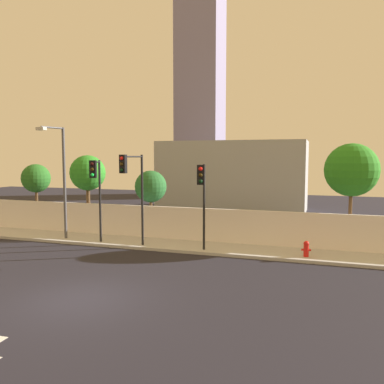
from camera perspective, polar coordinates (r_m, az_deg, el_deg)
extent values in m
plane|color=#22202A|center=(14.18, -15.74, -14.66)|extent=(80.00, 80.00, 0.00)
cube|color=#B5B5B5|center=(21.18, -3.15, -7.66)|extent=(36.00, 2.40, 0.15)
cube|color=silver|center=(22.17, -1.94, -4.51)|extent=(36.00, 0.18, 1.80)
cylinder|color=black|center=(21.90, -13.11, -1.30)|extent=(0.12, 0.12, 4.42)
cylinder|color=black|center=(21.32, -13.65, 4.20)|extent=(0.28, 0.95, 0.08)
cube|color=black|center=(20.88, -14.07, 3.21)|extent=(0.37, 0.27, 0.90)
sphere|color=black|center=(20.76, -14.20, 3.95)|extent=(0.18, 0.18, 0.18)
sphere|color=#33260A|center=(20.76, -14.18, 3.17)|extent=(0.18, 0.18, 0.18)
sphere|color=#19F24C|center=(20.77, -14.17, 2.40)|extent=(0.18, 0.18, 0.18)
cylinder|color=black|center=(19.53, 1.74, -2.20)|extent=(0.12, 0.12, 4.24)
cylinder|color=black|center=(18.59, 1.53, 3.68)|extent=(0.39, 1.57, 0.08)
cube|color=black|center=(17.81, 1.28, 2.49)|extent=(0.37, 0.26, 0.90)
sphere|color=red|center=(17.68, 1.25, 3.35)|extent=(0.18, 0.18, 0.18)
sphere|color=#33260A|center=(17.69, 1.24, 2.44)|extent=(0.18, 0.18, 0.18)
sphere|color=black|center=(17.71, 1.24, 1.54)|extent=(0.18, 0.18, 0.18)
cylinder|color=black|center=(20.70, -7.18, -1.17)|extent=(0.12, 0.12, 4.71)
cylinder|color=black|center=(19.92, -8.54, 5.06)|extent=(0.32, 1.58, 0.08)
cube|color=black|center=(19.28, -9.89, 4.00)|extent=(0.37, 0.25, 0.90)
sphere|color=red|center=(19.18, -10.12, 4.80)|extent=(0.18, 0.18, 0.18)
sphere|color=#33260A|center=(19.19, -10.11, 3.96)|extent=(0.18, 0.18, 0.18)
sphere|color=black|center=(19.20, -10.09, 3.13)|extent=(0.18, 0.18, 0.18)
cylinder|color=#4C4C51|center=(23.31, -17.89, 1.19)|extent=(0.16, 0.16, 6.22)
cylinder|color=#4C4C51|center=(22.85, -19.48, 8.75)|extent=(0.42, 1.42, 0.10)
cube|color=beige|center=(22.40, -20.91, 8.53)|extent=(0.64, 0.37, 0.16)
cylinder|color=red|center=(19.19, 16.12, -8.10)|extent=(0.24, 0.24, 0.57)
sphere|color=red|center=(19.12, 16.14, -7.16)|extent=(0.26, 0.26, 0.26)
cylinder|color=red|center=(19.19, 15.61, -8.00)|extent=(0.10, 0.09, 0.09)
cylinder|color=red|center=(19.18, 16.63, -8.03)|extent=(0.10, 0.09, 0.09)
cylinder|color=brown|center=(28.97, -21.43, -1.93)|extent=(0.18, 0.18, 2.76)
sphere|color=#286821|center=(28.81, -21.56, 1.85)|extent=(1.93, 1.93, 1.93)
cylinder|color=brown|center=(26.56, -14.69, -2.00)|extent=(0.24, 0.24, 3.09)
sphere|color=#2D8924|center=(26.38, -14.80, 2.69)|extent=(2.28, 2.28, 2.28)
cylinder|color=brown|center=(24.49, -5.93, -3.26)|extent=(0.19, 0.19, 2.40)
sphere|color=#25642B|center=(24.30, -5.97, 0.80)|extent=(1.95, 1.95, 1.95)
cylinder|color=brown|center=(22.36, 21.81, -3.23)|extent=(0.18, 0.18, 3.31)
sphere|color=#2C851F|center=(22.15, 22.01, 2.97)|extent=(2.77, 2.77, 2.77)
cube|color=#9F9F9F|center=(35.37, 5.92, 2.32)|extent=(12.63, 6.00, 6.10)
cube|color=gray|center=(49.29, 1.23, 14.34)|extent=(5.12, 5.00, 25.33)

